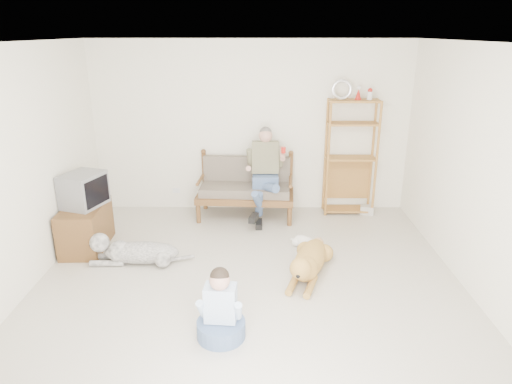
{
  "coord_description": "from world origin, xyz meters",
  "views": [
    {
      "loc": [
        0.11,
        -4.4,
        2.81
      ],
      "look_at": [
        0.08,
        1.0,
        0.89
      ],
      "focal_mm": 32.0,
      "sensor_mm": 36.0,
      "label": 1
    }
  ],
  "objects_px": {
    "etagere": "(350,156)",
    "loveseat": "(246,186)",
    "golden_retriever": "(308,262)",
    "tv_stand": "(85,227)"
  },
  "relations": [
    {
      "from": "etagere",
      "to": "loveseat",
      "type": "bearing_deg",
      "value": -175.06
    },
    {
      "from": "etagere",
      "to": "golden_retriever",
      "type": "relative_size",
      "value": 1.54
    },
    {
      "from": "loveseat",
      "to": "etagere",
      "type": "height_order",
      "value": "etagere"
    },
    {
      "from": "etagere",
      "to": "golden_retriever",
      "type": "xyz_separation_m",
      "value": [
        -0.85,
        -2.05,
        -0.76
      ]
    },
    {
      "from": "etagere",
      "to": "tv_stand",
      "type": "distance_m",
      "value": 4.06
    },
    {
      "from": "loveseat",
      "to": "golden_retriever",
      "type": "bearing_deg",
      "value": -63.15
    },
    {
      "from": "etagere",
      "to": "tv_stand",
      "type": "height_order",
      "value": "etagere"
    },
    {
      "from": "loveseat",
      "to": "tv_stand",
      "type": "relative_size",
      "value": 1.69
    },
    {
      "from": "etagere",
      "to": "golden_retriever",
      "type": "height_order",
      "value": "etagere"
    },
    {
      "from": "etagere",
      "to": "golden_retriever",
      "type": "bearing_deg",
      "value": -112.47
    }
  ]
}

